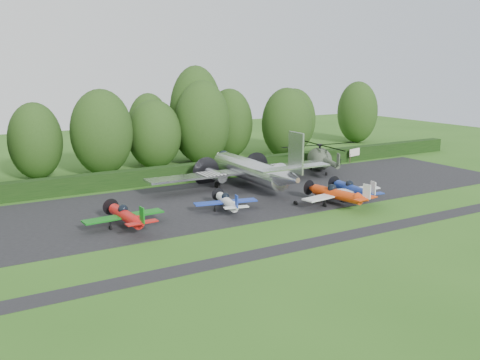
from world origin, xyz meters
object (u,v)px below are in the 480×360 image
transport_plane (251,170)px  helicopter (320,157)px  light_plane_red (126,216)px  light_plane_white (227,201)px  light_plane_orange (336,194)px  sign_board (356,153)px  light_plane_blue (352,189)px

transport_plane → helicopter: size_ratio=1.81×
light_plane_red → light_plane_white: light_plane_red is taller
transport_plane → light_plane_red: transport_plane is taller
light_plane_orange → sign_board: size_ratio=2.30×
light_plane_orange → sign_board: light_plane_orange is taller
helicopter → sign_board: 9.92m
light_plane_red → light_plane_white: size_ratio=1.15×
transport_plane → light_plane_orange: bearing=-73.6°
transport_plane → sign_board: transport_plane is taller
light_plane_red → light_plane_white: 10.37m
light_plane_blue → transport_plane: bearing=115.6°
light_plane_red → light_plane_white: bearing=5.2°
light_plane_red → light_plane_blue: (24.23, -2.39, -0.03)m
light_plane_blue → sign_board: (16.01, 16.92, 0.20)m
light_plane_orange → sign_board: (19.12, 17.97, 0.11)m
light_plane_orange → helicopter: helicopter is taller
transport_plane → light_plane_red: (-17.73, -7.76, -1.01)m
transport_plane → light_plane_red: 19.38m
transport_plane → light_plane_blue: transport_plane is taller
light_plane_white → light_plane_orange: light_plane_orange is taller
light_plane_red → helicopter: (30.86, 11.41, 0.82)m
helicopter → sign_board: helicopter is taller
light_plane_blue → light_plane_orange: bearing=-168.4°
sign_board → light_plane_orange: bearing=-121.9°
light_plane_white → light_plane_blue: bearing=-23.2°
helicopter → sign_board: (9.39, 3.12, -0.66)m
light_plane_white → sign_board: 33.10m
transport_plane → light_plane_red: size_ratio=3.18×
transport_plane → light_plane_white: transport_plane is taller
light_plane_orange → helicopter: (9.73, 14.85, 0.77)m
light_plane_red → light_plane_orange: light_plane_orange is taller
helicopter → transport_plane: bearing=174.4°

